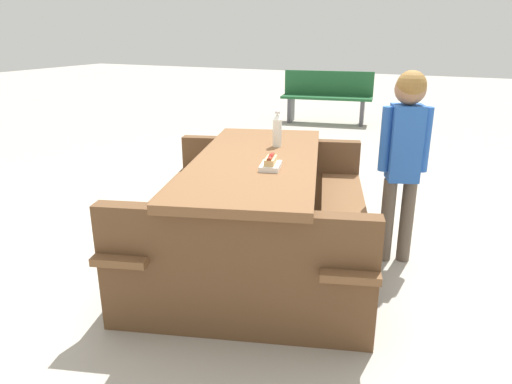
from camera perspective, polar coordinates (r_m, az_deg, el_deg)
ground_plane at (r=3.24m, az=0.00°, el=-8.81°), size 30.00×30.00×0.00m
picnic_table at (r=3.06m, az=0.00°, el=-1.42°), size 2.13×1.87×0.75m
soda_bottle at (r=3.25m, az=2.52°, el=7.45°), size 0.06×0.06×0.24m
hotdog_tray at (r=2.73m, az=1.76°, el=3.46°), size 0.20×0.15×0.08m
child_in_coat at (r=3.19m, az=17.47°, el=5.53°), size 0.24×0.30×1.28m
park_bench_mid at (r=8.23m, az=8.55°, el=11.37°), size 0.65×1.55×0.85m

